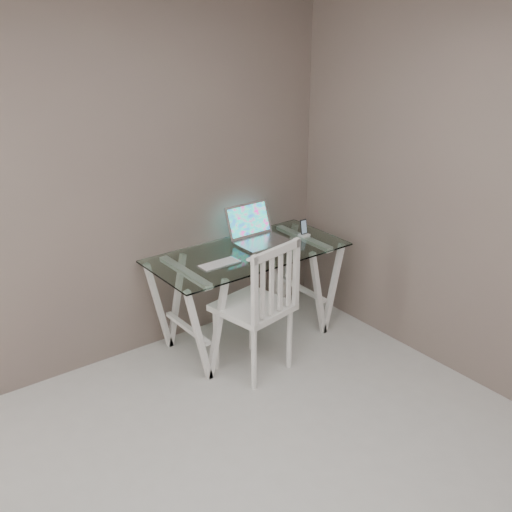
{
  "coord_description": "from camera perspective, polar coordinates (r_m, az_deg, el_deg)",
  "views": [
    {
      "loc": [
        -1.55,
        -1.73,
        2.57
      ],
      "look_at": [
        0.92,
        1.55,
        0.85
      ],
      "focal_mm": 45.0,
      "sensor_mm": 36.0,
      "label": 1
    }
  ],
  "objects": [
    {
      "name": "mouse",
      "position": [
        4.63,
        -0.38,
        -0.27
      ],
      "size": [
        0.1,
        0.06,
        0.03
      ],
      "primitive_type": "ellipsoid",
      "color": "white",
      "rests_on": "desk"
    },
    {
      "name": "room",
      "position": [
        2.45,
        3.1,
        2.29
      ],
      "size": [
        4.5,
        4.52,
        2.71
      ],
      "color": "#B5B2AD",
      "rests_on": "ground"
    },
    {
      "name": "phone_dock",
      "position": [
        5.11,
        4.28,
        2.19
      ],
      "size": [
        0.07,
        0.07,
        0.13
      ],
      "color": "white",
      "rests_on": "desk"
    },
    {
      "name": "keyboard",
      "position": [
        4.58,
        -3.31,
        -0.72
      ],
      "size": [
        0.31,
        0.13,
        0.01
      ],
      "primitive_type": "cube",
      "color": "silver",
      "rests_on": "desk"
    },
    {
      "name": "chair",
      "position": [
        4.45,
        0.49,
        -4.17
      ],
      "size": [
        0.53,
        0.53,
        1.01
      ],
      "rotation": [
        0.0,
        0.0,
        0.17
      ],
      "color": "white",
      "rests_on": "ground"
    },
    {
      "name": "desk",
      "position": [
        4.95,
        -0.7,
        -3.51
      ],
      "size": [
        1.5,
        0.7,
        0.75
      ],
      "color": "silver",
      "rests_on": "ground"
    },
    {
      "name": "laptop",
      "position": [
        4.99,
        0.05,
        2.07
      ],
      "size": [
        0.4,
        0.37,
        0.27
      ],
      "color": "silver",
      "rests_on": "desk"
    }
  ]
}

